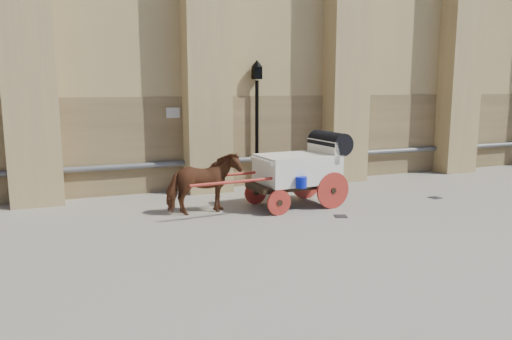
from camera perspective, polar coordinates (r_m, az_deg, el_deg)
name	(u,v)px	position (r m, az deg, el deg)	size (l,w,h in m)	color
ground	(284,215)	(13.12, 3.22, -5.12)	(90.00, 90.00, 0.00)	slate
horse	(203,184)	(13.11, -6.03, -1.57)	(0.87, 1.90, 1.61)	brown
carriage	(302,167)	(13.97, 5.31, 0.39)	(4.76, 1.77, 2.05)	black
street_lamp	(257,120)	(16.51, 0.10, 5.76)	(0.39, 0.39, 4.16)	black
drain_grate_near	(341,216)	(13.10, 9.65, -5.24)	(0.32, 0.32, 0.01)	black
drain_grate_far	(435,198)	(15.96, 19.78, -2.99)	(0.32, 0.32, 0.01)	black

